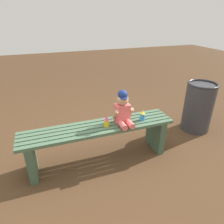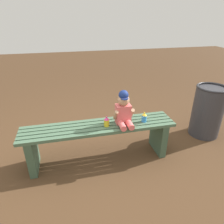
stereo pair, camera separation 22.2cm
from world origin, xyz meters
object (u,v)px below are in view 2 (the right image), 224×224
(sippy_cup_right, at_px, (144,117))
(trash_bin, at_px, (207,111))
(park_bench, at_px, (99,137))
(sippy_cup_left, at_px, (107,122))
(child_figure, at_px, (124,110))

(sippy_cup_right, bearing_deg, trash_bin, 12.77)
(park_bench, distance_m, trash_bin, 1.63)
(sippy_cup_left, distance_m, sippy_cup_right, 0.45)
(child_figure, xyz_separation_m, trash_bin, (1.33, 0.23, -0.28))
(child_figure, relative_size, trash_bin, 0.54)
(child_figure, height_order, trash_bin, child_figure)
(park_bench, height_order, child_figure, child_figure)
(park_bench, xyz_separation_m, trash_bin, (1.62, 0.21, 0.05))
(child_figure, height_order, sippy_cup_left, child_figure)
(sippy_cup_left, bearing_deg, park_bench, 157.99)
(sippy_cup_right, distance_m, trash_bin, 1.11)
(sippy_cup_right, bearing_deg, child_figure, 176.32)
(park_bench, height_order, sippy_cup_left, sippy_cup_left)
(sippy_cup_left, bearing_deg, child_figure, 4.55)
(trash_bin, bearing_deg, child_figure, -170.27)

